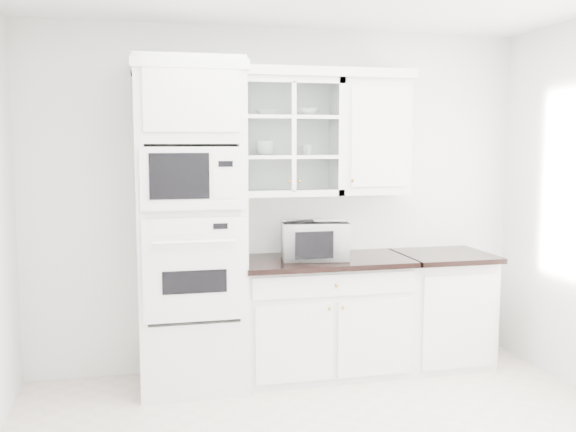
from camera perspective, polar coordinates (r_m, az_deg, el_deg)
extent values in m
cube|color=white|center=(5.14, -0.64, 1.44)|extent=(4.00, 0.02, 2.70)
cube|color=white|center=(4.74, -8.70, -0.90)|extent=(0.76, 0.65, 2.40)
cube|color=white|center=(4.46, -8.32, -4.76)|extent=(0.70, 0.03, 0.72)
cube|color=black|center=(4.45, -8.28, -5.82)|extent=(0.44, 0.01, 0.16)
cube|color=white|center=(4.38, -8.45, 3.29)|extent=(0.70, 0.03, 0.43)
cube|color=black|center=(4.35, -9.62, 3.51)|extent=(0.40, 0.01, 0.31)
cube|color=white|center=(5.10, 3.19, -9.03)|extent=(1.30, 0.60, 0.88)
cube|color=black|center=(4.96, 3.34, -4.01)|extent=(1.32, 0.67, 0.04)
cube|color=white|center=(5.45, 13.44, -8.16)|extent=(0.70, 0.60, 0.88)
cube|color=black|center=(5.33, 13.74, -3.46)|extent=(0.72, 0.67, 0.04)
cube|color=white|center=(4.98, 0.08, 7.03)|extent=(0.80, 0.33, 0.90)
cube|color=white|center=(4.98, 0.08, 5.30)|extent=(0.74, 0.29, 0.02)
cube|color=white|center=(4.98, 0.08, 8.75)|extent=(0.74, 0.29, 0.02)
cube|color=white|center=(5.17, 7.43, 6.96)|extent=(0.55, 0.33, 0.90)
cube|color=white|center=(4.96, -1.07, 12.64)|extent=(2.14, 0.38, 0.07)
imported|color=white|center=(4.93, 2.37, -2.14)|extent=(0.55, 0.48, 0.29)
imported|color=white|center=(4.93, -1.89, 9.16)|extent=(0.20, 0.20, 0.05)
imported|color=white|center=(5.03, 1.55, 9.20)|extent=(0.21, 0.21, 0.06)
imported|color=white|center=(4.95, -2.08, 6.05)|extent=(0.15, 0.15, 0.11)
imported|color=white|center=(5.03, 1.71, 5.90)|extent=(0.10, 0.10, 0.08)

